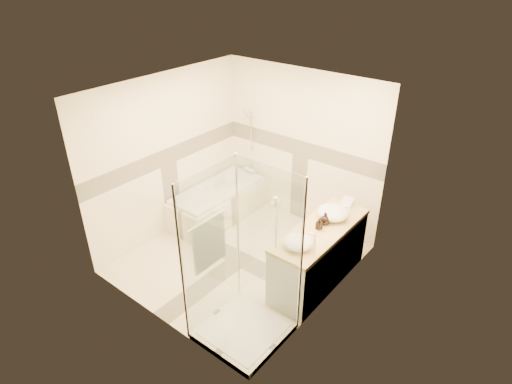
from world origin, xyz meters
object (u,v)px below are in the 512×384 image
Objects in this scene: vanity at (319,255)px; vessel_sink_far at (298,242)px; vessel_sink_near at (333,212)px; amenity_bottle_a at (319,224)px; amenity_bottle_b at (325,218)px; shower_enclosure at (240,293)px; bathtub at (218,201)px.

vessel_sink_far reaches higher than vanity.
vessel_sink_near is 0.34m from amenity_bottle_a.
vessel_sink_far is at bearing -90.00° from amenity_bottle_b.
amenity_bottle_b is (0.00, 0.63, 0.01)m from vessel_sink_far.
amenity_bottle_b is at bearing 78.89° from shower_enclosure.
amenity_bottle_a reaches higher than vessel_sink_far.
vessel_sink_far is at bearing -92.23° from vanity.
amenity_bottle_a reaches higher than bathtub.
amenity_bottle_a is (0.00, -0.34, -0.01)m from vessel_sink_near.
bathtub is 1.05× the size of vanity.
vessel_sink_near reaches higher than amenity_bottle_a.
shower_enclosure is 11.86× the size of amenity_bottle_b.
vanity is at bearing -86.37° from vessel_sink_near.
shower_enclosure is 5.62× the size of vessel_sink_far.
amenity_bottle_b is (0.00, -0.20, 0.00)m from vessel_sink_near.
vessel_sink_far is 2.33× the size of amenity_bottle_a.
vessel_sink_far is (2.13, -0.86, 0.62)m from bathtub.
shower_enclosure is 4.85× the size of vessel_sink_near.
vessel_sink_near is (0.27, 1.59, 0.43)m from shower_enclosure.
amenity_bottle_a is at bearing -90.00° from amenity_bottle_b.
bathtub is 2.22m from vessel_sink_near.
vessel_sink_far is 0.49m from amenity_bottle_a.
bathtub is 0.83× the size of shower_enclosure.
amenity_bottle_b is at bearing -90.00° from vessel_sink_near.
vessel_sink_far is (-0.02, -0.51, 0.50)m from vanity.
vessel_sink_near is 1.16× the size of vessel_sink_far.
vessel_sink_near is at bearing 90.00° from amenity_bottle_a.
shower_enclosure is 13.12× the size of amenity_bottle_a.
vanity is at bearing -9.25° from bathtub.
vessel_sink_near is at bearing -0.94° from bathtub.
bathtub is 4.69× the size of vessel_sink_far.
vanity is 0.52m from amenity_bottle_b.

